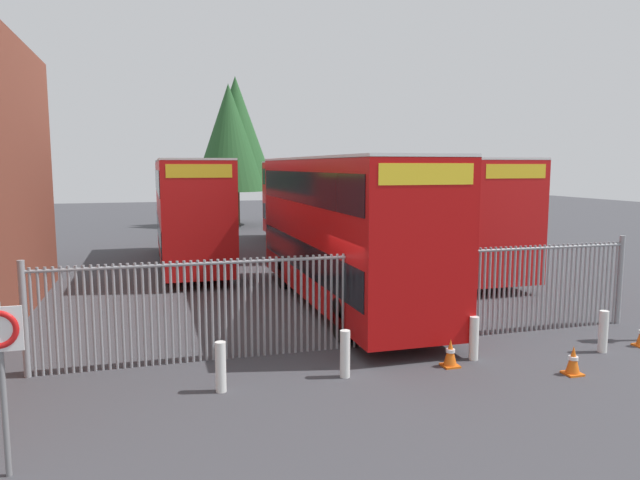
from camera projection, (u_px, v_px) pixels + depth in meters
The scene contains 14 objects.
ground_plane at pixel (289, 281), 21.23m from camera, with size 100.00×100.00×0.00m, color #3D3D42.
palisade_fence at pixel (366, 296), 13.44m from camera, with size 14.46×0.14×2.35m.
double_decker_bus_near_gate at pixel (343, 225), 17.21m from camera, with size 2.54×10.81×4.42m.
double_decker_bus_behind_fence_left at pixel (434, 210), 23.37m from camera, with size 2.54×10.81×4.42m.
double_decker_bus_behind_fence_right at pixel (189, 208), 24.27m from camera, with size 2.54×10.81×4.42m.
double_decker_bus_far_back at pixel (306, 200), 29.77m from camera, with size 2.54×10.81×4.42m.
bollard_near_left at pixel (221, 367), 10.79m from camera, with size 0.20×0.20×0.95m, color silver.
bollard_center_front at pixel (345, 354), 11.54m from camera, with size 0.20×0.20×0.95m, color silver.
bollard_near_right at pixel (474, 338), 12.58m from camera, with size 0.20×0.20×0.95m, color silver.
bollard_far_right at pixel (603, 332), 13.09m from camera, with size 0.20×0.20×0.95m, color silver.
traffic_cone_by_gate at pixel (450, 353), 12.17m from camera, with size 0.34×0.34×0.59m.
traffic_cone_near_kerb at pixel (573, 361), 11.70m from camera, with size 0.34×0.34×0.59m.
tree_tall_back at pixel (236, 131), 40.66m from camera, with size 5.21×5.21×10.31m.
tree_short_side at pixel (229, 138), 39.54m from camera, with size 5.03×5.03×9.66m.
Camera 1 is at (-4.77, -12.35, 4.17)m, focal length 32.80 mm.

